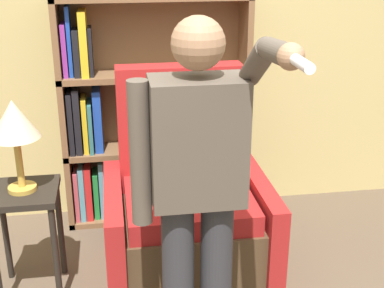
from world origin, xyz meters
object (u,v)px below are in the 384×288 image
Objects in this scene: armchair at (186,215)px; table_lamp at (14,123)px; person_standing at (198,183)px; bookcase at (136,116)px; side_table at (26,214)px.

table_lamp is at bearing -176.02° from armchair.
armchair is 1.13m from table_lamp.
bookcase is at bearing 97.20° from person_standing.
bookcase is at bearing 50.90° from table_lamp.
armchair is 0.93m from side_table.
armchair is 1.89× the size of side_table.
bookcase is at bearing 50.90° from side_table.
bookcase reaches higher than table_lamp.
table_lamp is (-0.92, -0.06, 0.66)m from armchair.
person_standing is (-0.05, -0.74, 0.57)m from armchair.
side_table is (-0.67, -0.83, -0.27)m from bookcase.
armchair is at bearing 3.98° from side_table.
person_standing is at bearing -82.80° from bookcase.
side_table is (-0.92, -0.06, 0.12)m from armchair.
person_standing is 2.54× the size of side_table.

